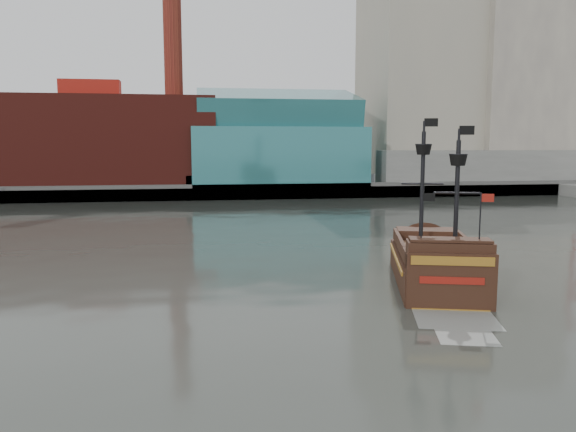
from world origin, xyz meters
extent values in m
plane|color=#252823|center=(0.00, 0.00, 0.00)|extent=(400.00, 400.00, 0.00)
cube|color=slate|center=(0.00, 92.00, 1.00)|extent=(220.00, 60.00, 2.00)
cube|color=#4C4C49|center=(0.00, 62.50, 1.30)|extent=(220.00, 1.00, 2.60)
cube|color=maroon|center=(-22.00, 72.00, 9.50)|extent=(42.00, 18.00, 15.00)
cube|color=#2D757A|center=(10.00, 70.00, 7.00)|extent=(30.00, 16.00, 10.00)
cube|color=#9F9884|center=(40.00, 80.00, 25.00)|extent=(20.00, 22.00, 46.00)
cube|color=#A9A18E|center=(58.00, 76.00, 21.00)|extent=(18.00, 18.00, 38.00)
cube|color=#9F9884|center=(50.00, 97.00, 28.00)|extent=(24.00, 20.00, 52.00)
cube|color=slate|center=(48.00, 66.00, 5.00)|extent=(40.00, 6.00, 6.00)
cylinder|color=maroon|center=(-8.00, 74.00, 28.00)|extent=(3.20, 3.20, 22.00)
cube|color=#2D757A|center=(10.00, 70.00, 15.00)|extent=(28.00, 14.94, 8.78)
cube|color=#A6201B|center=(75.00, 82.00, 33.00)|extent=(5.00, 2.50, 2.50)
cube|color=black|center=(11.61, 4.64, 0.60)|extent=(8.02, 12.92, 2.60)
cube|color=#55321F|center=(11.61, 4.64, 2.05)|extent=(7.21, 11.62, 0.30)
cube|color=black|center=(12.89, 9.27, 2.40)|extent=(4.74, 3.45, 1.00)
cube|color=black|center=(10.23, -0.38, 2.80)|extent=(5.01, 2.81, 1.80)
cube|color=black|center=(9.99, -1.27, 1.20)|extent=(4.80, 1.54, 4.01)
cube|color=#9D681E|center=(9.95, -1.40, 2.80)|extent=(4.37, 1.27, 0.50)
cube|color=maroon|center=(9.95, -1.40, 1.70)|extent=(3.40, 1.01, 0.40)
cylinder|color=black|center=(11.24, 6.30, 6.11)|extent=(0.34, 0.34, 7.81)
cylinder|color=black|center=(12.01, 2.66, 5.81)|extent=(0.34, 0.34, 7.21)
cone|color=black|center=(11.24, 6.30, 8.81)|extent=(1.35, 1.35, 0.70)
cone|color=black|center=(12.01, 2.66, 8.21)|extent=(1.35, 1.35, 0.70)
cube|color=black|center=(11.68, 6.18, 10.62)|extent=(0.88, 0.27, 0.55)
cube|color=black|center=(12.44, 2.54, 10.01)|extent=(0.88, 0.27, 0.55)
cube|color=#969C96|center=(9.54, -2.89, 0.01)|extent=(5.06, 4.61, 0.02)
camera|label=1|loc=(-3.67, -29.87, 9.21)|focal=35.00mm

